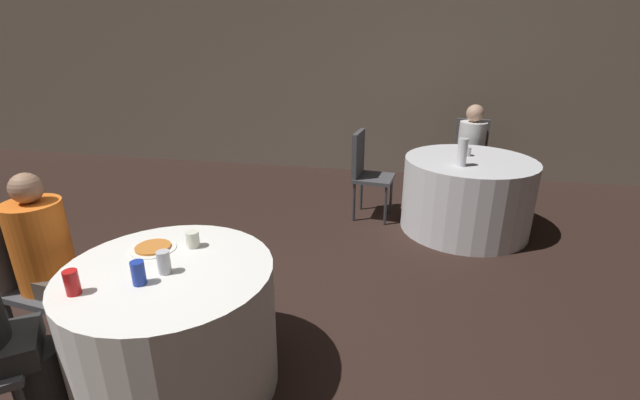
% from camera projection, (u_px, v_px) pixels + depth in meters
% --- Properties ---
extents(ground_plane, '(16.00, 16.00, 0.00)m').
position_uv_depth(ground_plane, '(157.00, 388.00, 2.43)').
color(ground_plane, black).
extents(wall_back, '(16.00, 0.06, 2.80)m').
position_uv_depth(wall_back, '(316.00, 72.00, 6.04)').
color(wall_back, gray).
rests_on(wall_back, ground_plane).
extents(table_near, '(1.11, 1.11, 0.74)m').
position_uv_depth(table_near, '(175.00, 328.00, 2.36)').
color(table_near, white).
rests_on(table_near, ground_plane).
extents(table_far, '(1.27, 1.27, 0.74)m').
position_uv_depth(table_far, '(466.00, 195.00, 4.33)').
color(table_far, silver).
rests_on(table_far, ground_plane).
extents(chair_near_west, '(0.45, 0.45, 0.94)m').
position_uv_depth(chair_near_west, '(36.00, 268.00, 2.58)').
color(chair_near_west, '#47474C').
rests_on(chair_near_west, ground_plane).
extents(chair_far_west, '(0.45, 0.45, 0.94)m').
position_uv_depth(chair_far_west, '(366.00, 167.00, 4.57)').
color(chair_far_west, '#47474C').
rests_on(chair_far_west, ground_plane).
extents(chair_far_north, '(0.45, 0.45, 0.94)m').
position_uv_depth(chair_far_north, '(470.00, 151.00, 5.19)').
color(chair_far_north, '#47474C').
rests_on(chair_far_north, ground_plane).
extents(person_orange_shirt, '(0.50, 0.34, 1.17)m').
position_uv_depth(person_orange_shirt, '(56.00, 269.00, 2.52)').
color(person_orange_shirt, '#4C4238').
rests_on(person_orange_shirt, ground_plane).
extents(person_white_shirt, '(0.34, 0.49, 1.14)m').
position_uv_depth(person_white_shirt, '(470.00, 154.00, 5.03)').
color(person_white_shirt, black).
rests_on(person_white_shirt, ground_plane).
extents(pizza_plate_near, '(0.26, 0.26, 0.02)m').
position_uv_depth(pizza_plate_near, '(153.00, 248.00, 2.43)').
color(pizza_plate_near, white).
rests_on(pizza_plate_near, table_near).
extents(soda_can_blue, '(0.07, 0.07, 0.12)m').
position_uv_depth(soda_can_blue, '(138.00, 273.00, 2.07)').
color(soda_can_blue, '#1E38A5').
rests_on(soda_can_blue, table_near).
extents(soda_can_silver, '(0.07, 0.07, 0.12)m').
position_uv_depth(soda_can_silver, '(164.00, 262.00, 2.16)').
color(soda_can_silver, silver).
rests_on(soda_can_silver, table_near).
extents(soda_can_red, '(0.07, 0.07, 0.12)m').
position_uv_depth(soda_can_red, '(72.00, 282.00, 1.99)').
color(soda_can_red, red).
rests_on(soda_can_red, table_near).
extents(cup_near, '(0.07, 0.07, 0.09)m').
position_uv_depth(cup_near, '(193.00, 239.00, 2.44)').
color(cup_near, silver).
rests_on(cup_near, table_near).
extents(bottle_far, '(0.09, 0.09, 0.26)m').
position_uv_depth(bottle_far, '(462.00, 152.00, 3.94)').
color(bottle_far, white).
rests_on(bottle_far, table_far).
extents(cup_far, '(0.08, 0.08, 0.09)m').
position_uv_depth(cup_far, '(467.00, 151.00, 4.31)').
color(cup_far, white).
rests_on(cup_far, table_far).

